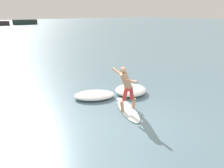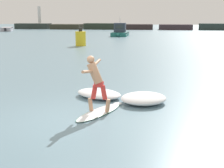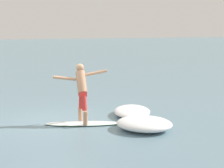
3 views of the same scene
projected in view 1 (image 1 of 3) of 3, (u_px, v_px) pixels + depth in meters
name	position (u px, v px, depth m)	size (l,w,h in m)	color
ground_plane	(124.00, 122.00, 7.88)	(200.00, 200.00, 0.00)	slate
surfboard	(128.00, 109.00, 8.80)	(1.47, 2.46, 0.20)	white
surfer	(126.00, 85.00, 8.37)	(0.78, 1.68, 1.78)	tan
wave_foam_at_tail	(94.00, 95.00, 9.98)	(2.20, 1.91, 0.29)	white
wave_foam_at_nose	(131.00, 90.00, 10.51)	(2.17, 2.11, 0.36)	white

